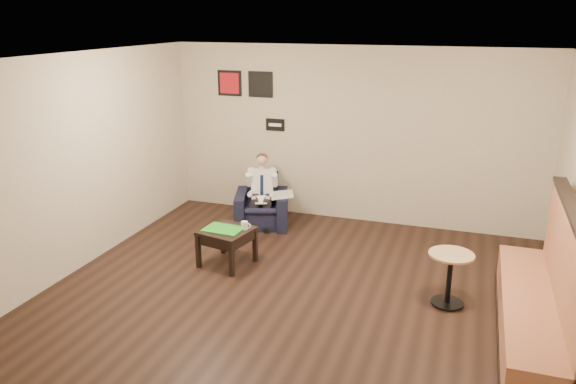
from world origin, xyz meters
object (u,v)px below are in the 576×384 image
(green_folder, at_px, (223,229))
(side_table, at_px, (227,247))
(banquette, at_px, (538,278))
(armchair, at_px, (262,201))
(cafe_table, at_px, (449,279))
(smartphone, at_px, (238,226))
(seated_man, at_px, (261,195))
(coffee_mug, at_px, (244,225))

(green_folder, bearing_deg, side_table, 21.93)
(banquette, bearing_deg, green_folder, 170.36)
(armchair, xyz_separation_m, cafe_table, (3.00, -1.73, -0.07))
(green_folder, bearing_deg, cafe_table, -3.26)
(banquette, height_order, cafe_table, banquette)
(cafe_table, bearing_deg, smartphone, 172.98)
(smartphone, height_order, banquette, banquette)
(armchair, relative_size, green_folder, 1.62)
(seated_man, height_order, coffee_mug, seated_man)
(cafe_table, bearing_deg, seated_man, 151.25)
(cafe_table, bearing_deg, coffee_mug, 174.18)
(seated_man, xyz_separation_m, smartphone, (0.16, -1.28, -0.03))
(side_table, relative_size, banquette, 0.23)
(coffee_mug, xyz_separation_m, cafe_table, (2.68, -0.27, -0.23))
(armchair, height_order, green_folder, armchair)
(armchair, distance_m, smartphone, 1.40)
(coffee_mug, bearing_deg, side_table, -158.07)
(smartphone, xyz_separation_m, cafe_table, (2.81, -0.35, -0.19))
(side_table, distance_m, cafe_table, 2.91)
(armchair, xyz_separation_m, green_folder, (0.06, -1.56, 0.11))
(seated_man, bearing_deg, cafe_table, -46.57)
(smartphone, distance_m, banquette, 3.77)
(seated_man, bearing_deg, smartphone, -100.83)
(cafe_table, bearing_deg, armchair, 150.08)
(coffee_mug, distance_m, banquette, 3.62)
(green_folder, relative_size, banquette, 0.18)
(armchair, height_order, cafe_table, armchair)
(cafe_table, bearing_deg, side_table, 176.40)
(coffee_mug, height_order, smartphone, coffee_mug)
(coffee_mug, bearing_deg, smartphone, 151.13)
(side_table, bearing_deg, green_folder, -158.07)
(seated_man, relative_size, cafe_table, 1.69)
(seated_man, bearing_deg, coffee_mug, -95.73)
(banquette, bearing_deg, coffee_mug, 168.02)
(armchair, xyz_separation_m, side_table, (0.10, -1.54, -0.14))
(seated_man, height_order, smartphone, seated_man)
(armchair, relative_size, smartphone, 5.22)
(seated_man, relative_size, coffee_mug, 10.20)
(smartphone, bearing_deg, coffee_mug, -7.10)
(seated_man, relative_size, banquette, 0.40)
(side_table, bearing_deg, coffee_mug, 21.93)
(banquette, distance_m, cafe_table, 1.06)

